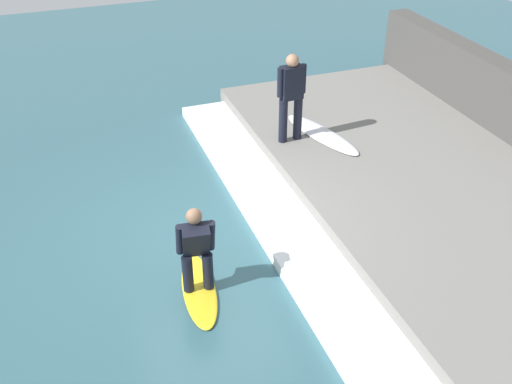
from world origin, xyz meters
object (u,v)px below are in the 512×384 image
at_px(surfer_waiting_near, 291,93).
at_px(surfboard_waiting_near, 322,134).
at_px(surfer_riding, 196,246).
at_px(surfboard_riding, 199,290).

bearing_deg(surfer_waiting_near, surfboard_waiting_near, -5.70).
relative_size(surfer_riding, surfer_waiting_near, 0.80).
height_order(surfboard_riding, surfer_riding, surfer_riding).
relative_size(surfer_waiting_near, surfboard_waiting_near, 0.81).
relative_size(surfboard_riding, surfer_riding, 1.22).
relative_size(surfboard_riding, surfer_waiting_near, 0.97).
bearing_deg(surfer_riding, surfer_waiting_near, 48.89).
bearing_deg(surfboard_waiting_near, surfer_riding, -137.89).
xyz_separation_m(surfer_riding, surfer_waiting_near, (2.72, 3.12, 0.56)).
bearing_deg(surfboard_riding, surfer_waiting_near, 48.89).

